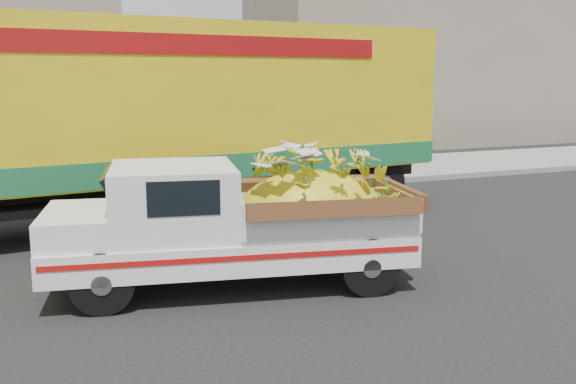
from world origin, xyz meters
name	(u,v)px	position (x,y,z in m)	size (l,w,h in m)	color
ground	(194,300)	(0.00, 0.00, 0.00)	(100.00, 100.00, 0.00)	black
curb	(118,199)	(0.00, 6.90, 0.07)	(60.00, 0.25, 0.15)	gray
sidewalk	(107,185)	(0.00, 9.00, 0.07)	(60.00, 4.00, 0.14)	gray
building_right	(421,72)	(14.00, 15.90, 3.00)	(14.00, 6.00, 6.00)	gray
pickup_truck	(258,220)	(0.99, 0.30, 0.90)	(5.02, 2.61, 1.68)	black
semi_trailer	(151,114)	(0.36, 4.46, 2.12)	(12.05, 4.05, 3.80)	black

